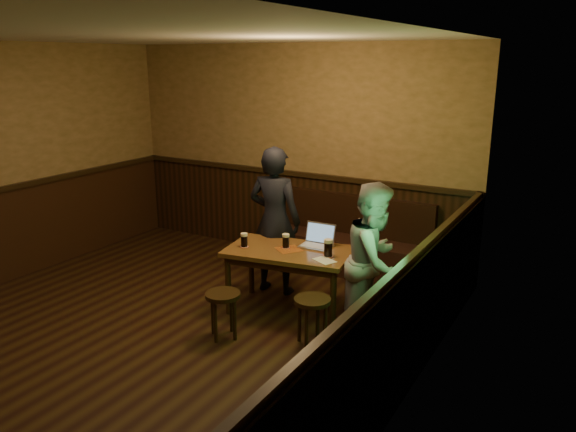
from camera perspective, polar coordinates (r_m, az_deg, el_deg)
The scene contains 12 objects.
room at distance 5.35m, azimuth -14.41°, elevation 0.00°, with size 5.04×6.04×2.84m.
bench at distance 7.14m, azimuth 5.71°, elevation -3.09°, with size 2.20×0.50×0.95m.
pub_table at distance 5.87m, azimuth 0.09°, elevation -4.25°, with size 1.39×0.94×0.69m.
stool_left at distance 5.45m, azimuth -6.62°, elevation -8.66°, with size 0.34×0.34×0.46m.
stool_right at distance 5.28m, azimuth 2.48°, elevation -9.29°, with size 0.37×0.37×0.47m.
pint_left at distance 5.92m, azimuth -4.47°, elevation -2.44°, with size 0.10×0.10×0.15m.
pint_mid at distance 5.87m, azimuth -0.22°, elevation -2.54°, with size 0.10×0.10×0.15m.
pint_right at distance 5.63m, azimuth 4.11°, elevation -3.24°, with size 0.12×0.12×0.18m.
laptop at distance 5.94m, azimuth 3.05°, elevation -2.50°, with size 0.34×0.28×0.23m.
menu at distance 5.54m, azimuth 3.71°, elevation -4.51°, with size 0.22×0.15×0.00m, color silver.
person_suit at distance 6.32m, azimuth -1.35°, elevation -0.47°, with size 0.62×0.40×1.69m, color black.
person_grey at distance 5.35m, azimuth 8.82°, elevation -4.62°, with size 0.74×0.58×1.52m, color gray.
Camera 1 is at (3.66, -3.43, 2.60)m, focal length 35.00 mm.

